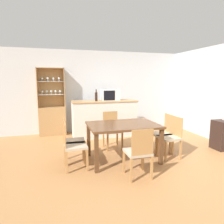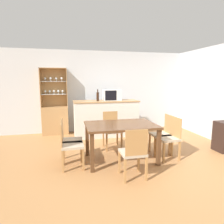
# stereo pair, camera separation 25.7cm
# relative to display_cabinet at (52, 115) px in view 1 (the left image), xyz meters

# --- Properties ---
(ground_plane) EXTENTS (18.00, 18.00, 0.00)m
(ground_plane) POSITION_rel_display_cabinet_xyz_m (1.68, -2.45, -0.59)
(ground_plane) COLOR #B27A47
(wall_back) EXTENTS (6.80, 0.06, 2.55)m
(wall_back) POSITION_rel_display_cabinet_xyz_m (1.68, 0.18, 0.68)
(wall_back) COLOR silver
(wall_back) RESTS_ON ground_plane
(kitchen_counter) EXTENTS (1.88, 0.64, 1.05)m
(kitchen_counter) POSITION_rel_display_cabinet_xyz_m (1.47, -0.55, -0.06)
(kitchen_counter) COLOR silver
(kitchen_counter) RESTS_ON ground_plane
(display_cabinet) EXTENTS (0.77, 0.33, 1.99)m
(display_cabinet) POSITION_rel_display_cabinet_xyz_m (0.00, 0.00, 0.00)
(display_cabinet) COLOR tan
(display_cabinet) RESTS_ON ground_plane
(dining_table) EXTENTS (1.40, 0.97, 0.76)m
(dining_table) POSITION_rel_display_cabinet_xyz_m (1.40, -2.41, 0.07)
(dining_table) COLOR brown
(dining_table) RESTS_ON ground_plane
(dining_chair_side_right_far) EXTENTS (0.41, 0.41, 0.88)m
(dining_chair_side_right_far) POSITION_rel_display_cabinet_xyz_m (2.42, -2.27, -0.14)
(dining_chair_side_right_far) COLOR #C1B299
(dining_chair_side_right_far) RESTS_ON ground_plane
(dining_chair_side_right_near) EXTENTS (0.43, 0.43, 0.88)m
(dining_chair_side_right_near) POSITION_rel_display_cabinet_xyz_m (2.42, -2.56, -0.14)
(dining_chair_side_right_near) COLOR #C1B299
(dining_chair_side_right_near) RESTS_ON ground_plane
(dining_chair_side_left_far) EXTENTS (0.43, 0.43, 0.88)m
(dining_chair_side_left_far) POSITION_rel_display_cabinet_xyz_m (0.39, -2.26, -0.14)
(dining_chair_side_left_far) COLOR #C1B299
(dining_chair_side_left_far) RESTS_ON ground_plane
(dining_chair_side_left_near) EXTENTS (0.40, 0.40, 0.88)m
(dining_chair_side_left_near) POSITION_rel_display_cabinet_xyz_m (0.39, -2.56, -0.14)
(dining_chair_side_left_near) COLOR #C1B299
(dining_chair_side_left_near) RESTS_ON ground_plane
(dining_chair_head_far) EXTENTS (0.41, 0.41, 0.88)m
(dining_chair_head_far) POSITION_rel_display_cabinet_xyz_m (1.40, -1.61, -0.14)
(dining_chair_head_far) COLOR #C1B299
(dining_chair_head_far) RESTS_ON ground_plane
(dining_chair_head_near) EXTENTS (0.41, 0.41, 0.88)m
(dining_chair_head_near) POSITION_rel_display_cabinet_xyz_m (1.40, -3.21, -0.14)
(dining_chair_head_near) COLOR #C1B299
(dining_chair_head_near) RESTS_ON ground_plane
(microwave) EXTENTS (0.51, 0.38, 0.32)m
(microwave) POSITION_rel_display_cabinet_xyz_m (1.65, -0.53, 0.62)
(microwave) COLOR silver
(microwave) RESTS_ON kitchen_counter
(wine_bottle) EXTENTS (0.07, 0.07, 0.33)m
(wine_bottle) POSITION_rel_display_cabinet_xyz_m (1.22, -0.63, 0.59)
(wine_bottle) COLOR black
(wine_bottle) RESTS_ON kitchen_counter
(side_cabinet) EXTENTS (0.53, 0.38, 0.70)m
(side_cabinet) POSITION_rel_display_cabinet_xyz_m (3.97, -2.45, -0.24)
(side_cabinet) COLOR black
(side_cabinet) RESTS_ON ground_plane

